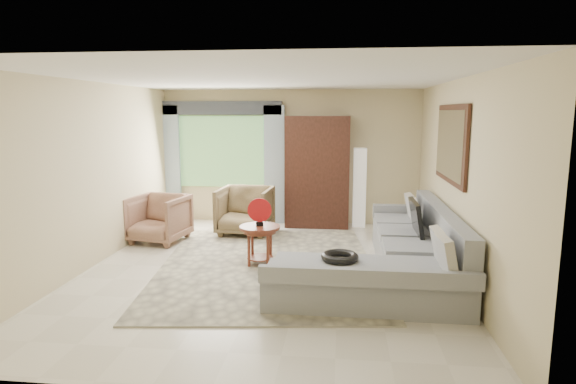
# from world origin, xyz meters

# --- Properties ---
(ground) EXTENTS (6.00, 6.00, 0.00)m
(ground) POSITION_xyz_m (0.00, 0.00, 0.00)
(ground) COLOR silver
(ground) RESTS_ON ground
(area_rug) EXTENTS (3.43, 4.31, 0.02)m
(area_rug) POSITION_xyz_m (-0.02, 0.18, 0.01)
(area_rug) COLOR #BCB595
(area_rug) RESTS_ON ground
(sectional_sofa) EXTENTS (2.30, 3.46, 0.90)m
(sectional_sofa) POSITION_xyz_m (1.78, -0.18, 0.28)
(sectional_sofa) COLOR gray
(sectional_sofa) RESTS_ON ground
(tv_screen) EXTENTS (0.14, 0.74, 0.48)m
(tv_screen) POSITION_xyz_m (2.05, 0.34, 0.72)
(tv_screen) COLOR black
(tv_screen) RESTS_ON sectional_sofa
(garden_hose) EXTENTS (0.43, 0.43, 0.09)m
(garden_hose) POSITION_xyz_m (1.00, -1.04, 0.55)
(garden_hose) COLOR black
(garden_hose) RESTS_ON sectional_sofa
(coffee_table) EXTENTS (0.58, 0.58, 0.58)m
(coffee_table) POSITION_xyz_m (-0.14, 0.20, 0.30)
(coffee_table) COLOR #552416
(coffee_table) RESTS_ON ground
(red_disc) EXTENTS (0.34, 0.07, 0.34)m
(red_disc) POSITION_xyz_m (-0.14, 0.20, 0.81)
(red_disc) COLOR #AC1114
(red_disc) RESTS_ON coffee_table
(armchair_left) EXTENTS (1.00, 1.02, 0.80)m
(armchair_left) POSITION_xyz_m (-2.05, 1.27, 0.40)
(armchair_left) COLOR #936A50
(armchair_left) RESTS_ON ground
(armchair_right) EXTENTS (0.97, 0.99, 0.86)m
(armchair_right) POSITION_xyz_m (-0.70, 1.94, 0.43)
(armchair_right) COLOR olive
(armchair_right) RESTS_ON ground
(potted_plant) EXTENTS (0.56, 0.51, 0.52)m
(potted_plant) POSITION_xyz_m (-2.30, 2.67, 0.26)
(potted_plant) COLOR #999999
(potted_plant) RESTS_ON ground
(armoire) EXTENTS (1.20, 0.55, 2.10)m
(armoire) POSITION_xyz_m (0.55, 2.72, 1.05)
(armoire) COLOR black
(armoire) RESTS_ON ground
(floor_lamp) EXTENTS (0.24, 0.24, 1.50)m
(floor_lamp) POSITION_xyz_m (1.35, 2.78, 0.75)
(floor_lamp) COLOR silver
(floor_lamp) RESTS_ON ground
(window) EXTENTS (1.80, 0.04, 1.40)m
(window) POSITION_xyz_m (-1.35, 2.97, 1.40)
(window) COLOR #669E59
(window) RESTS_ON wall_back
(curtain_left) EXTENTS (0.40, 0.08, 2.30)m
(curtain_left) POSITION_xyz_m (-2.40, 2.88, 1.15)
(curtain_left) COLOR #9EB7CC
(curtain_left) RESTS_ON ground
(curtain_right) EXTENTS (0.40, 0.08, 2.30)m
(curtain_right) POSITION_xyz_m (-0.30, 2.88, 1.15)
(curtain_right) COLOR #9EB7CC
(curtain_right) RESTS_ON ground
(valance) EXTENTS (2.40, 0.12, 0.26)m
(valance) POSITION_xyz_m (-1.35, 2.90, 2.25)
(valance) COLOR #1E232D
(valance) RESTS_ON wall_back
(wall_mirror) EXTENTS (0.05, 1.70, 1.05)m
(wall_mirror) POSITION_xyz_m (2.46, 0.35, 1.75)
(wall_mirror) COLOR black
(wall_mirror) RESTS_ON wall_right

